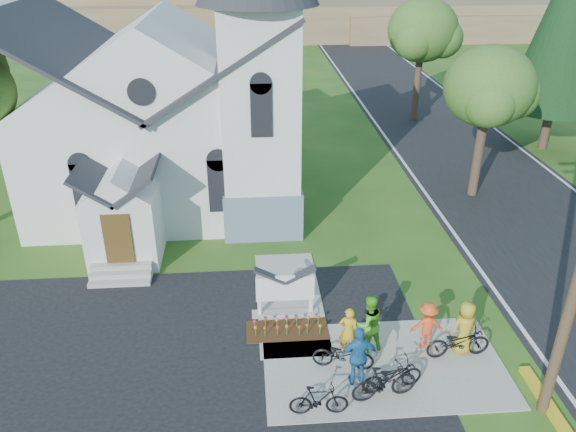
{
  "coord_description": "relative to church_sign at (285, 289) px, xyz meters",
  "views": [
    {
      "loc": [
        -2.28,
        -11.88,
        11.36
      ],
      "look_at": [
        -0.97,
        5.0,
        2.75
      ],
      "focal_mm": 35.0,
      "sensor_mm": 36.0,
      "label": 1
    }
  ],
  "objects": [
    {
      "name": "ground",
      "position": [
        1.2,
        -3.2,
        -1.03
      ],
      "size": [
        120.0,
        120.0,
        0.0
      ],
      "primitive_type": "plane",
      "color": "#285418",
      "rests_on": "ground"
    },
    {
      "name": "road",
      "position": [
        11.2,
        11.8,
        -1.02
      ],
      "size": [
        8.0,
        90.0,
        0.02
      ],
      "primitive_type": "cube",
      "color": "black",
      "rests_on": "ground"
    },
    {
      "name": "sidewalk",
      "position": [
        2.7,
        -2.7,
        -1.0
      ],
      "size": [
        7.0,
        4.0,
        0.05
      ],
      "primitive_type": "cube",
      "color": "gray",
      "rests_on": "ground"
    },
    {
      "name": "church",
      "position": [
        -4.28,
        9.28,
        4.22
      ],
      "size": [
        12.35,
        12.0,
        13.0
      ],
      "color": "silver",
      "rests_on": "ground"
    },
    {
      "name": "church_sign",
      "position": [
        0.0,
        0.0,
        0.0
      ],
      "size": [
        2.2,
        0.4,
        1.7
      ],
      "color": "gray",
      "rests_on": "ground"
    },
    {
      "name": "flower_bed",
      "position": [
        0.0,
        -0.9,
        -0.99
      ],
      "size": [
        2.6,
        1.1,
        0.07
      ],
      "primitive_type": "cube",
      "color": "#341E0E",
      "rests_on": "ground"
    },
    {
      "name": "tree_road_near",
      "position": [
        9.7,
        8.8,
        4.18
      ],
      "size": [
        4.0,
        4.0,
        7.05
      ],
      "color": "#36251D",
      "rests_on": "ground"
    },
    {
      "name": "tree_road_mid",
      "position": [
        10.2,
        20.8,
        4.75
      ],
      "size": [
        4.4,
        4.4,
        7.8
      ],
      "color": "#36251D",
      "rests_on": "ground"
    },
    {
      "name": "conifer",
      "position": [
        16.2,
        14.8,
        6.36
      ],
      "size": [
        5.2,
        5.2,
        12.4
      ],
      "color": "#36251D",
      "rests_on": "ground"
    },
    {
      "name": "distant_hills",
      "position": [
        4.56,
        53.13,
        1.15
      ],
      "size": [
        61.0,
        10.0,
        5.6
      ],
      "color": "brown",
      "rests_on": "ground"
    },
    {
      "name": "cyclist_0",
      "position": [
        1.72,
        -2.09,
        -0.17
      ],
      "size": [
        0.66,
        0.5,
        1.62
      ],
      "primitive_type": "imported",
      "rotation": [
        0.0,
        0.0,
        2.93
      ],
      "color": "gold",
      "rests_on": "sidewalk"
    },
    {
      "name": "bike_0",
      "position": [
        1.47,
        -2.71,
        -0.51
      ],
      "size": [
        1.87,
        0.99,
        0.93
      ],
      "primitive_type": "imported",
      "rotation": [
        0.0,
        0.0,
        1.36
      ],
      "color": "black",
      "rests_on": "sidewalk"
    },
    {
      "name": "cyclist_1",
      "position": [
        2.34,
        -1.94,
        -0.04
      ],
      "size": [
        1.06,
        0.91,
        1.88
      ],
      "primitive_type": "imported",
      "rotation": [
        0.0,
        0.0,
        3.39
      ],
      "color": "#50BA22",
      "rests_on": "sidewalk"
    },
    {
      "name": "bike_1",
      "position": [
        0.55,
        -4.4,
        -0.51
      ],
      "size": [
        1.58,
        0.5,
        0.94
      ],
      "primitive_type": "imported",
      "rotation": [
        0.0,
        0.0,
        1.53
      ],
      "color": "black",
      "rests_on": "sidewalk"
    },
    {
      "name": "cyclist_2",
      "position": [
        1.78,
        -3.35,
        -0.04
      ],
      "size": [
        1.13,
        0.53,
        1.87
      ],
      "primitive_type": "imported",
      "rotation": [
        0.0,
        0.0,
        3.21
      ],
      "color": "#2168A8",
      "rests_on": "sidewalk"
    },
    {
      "name": "bike_2",
      "position": [
        2.67,
        -3.66,
        -0.51
      ],
      "size": [
        1.86,
        0.96,
        0.93
      ],
      "primitive_type": "imported",
      "rotation": [
        0.0,
        0.0,
        1.77
      ],
      "color": "black",
      "rests_on": "sidewalk"
    },
    {
      "name": "cyclist_3",
      "position": [
        4.14,
        -1.95,
        -0.21
      ],
      "size": [
        1.01,
        0.61,
        1.53
      ],
      "primitive_type": "imported",
      "rotation": [
        0.0,
        0.0,
        3.1
      ],
      "color": "#EB481A",
      "rests_on": "sidewalk"
    },
    {
      "name": "bike_3",
      "position": [
        2.38,
        -3.97,
        -0.42
      ],
      "size": [
        1.91,
        0.82,
        1.11
      ],
      "primitive_type": "imported",
      "rotation": [
        0.0,
        0.0,
        1.74
      ],
      "color": "black",
      "rests_on": "sidewalk"
    },
    {
      "name": "cyclist_4",
      "position": [
        5.16,
        -2.29,
        -0.1
      ],
      "size": [
        0.95,
        0.72,
        1.75
      ],
      "primitive_type": "imported",
      "rotation": [
        0.0,
        0.0,
        3.35
      ],
      "color": "#AE9720",
      "rests_on": "sidewalk"
    },
    {
      "name": "bike_4",
      "position": [
        4.94,
        -2.47,
        -0.47
      ],
      "size": [
        1.97,
        0.78,
        1.01
      ],
      "primitive_type": "imported",
      "rotation": [
        0.0,
        0.0,
        1.63
      ],
      "color": "black",
      "rests_on": "sidewalk"
    }
  ]
}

